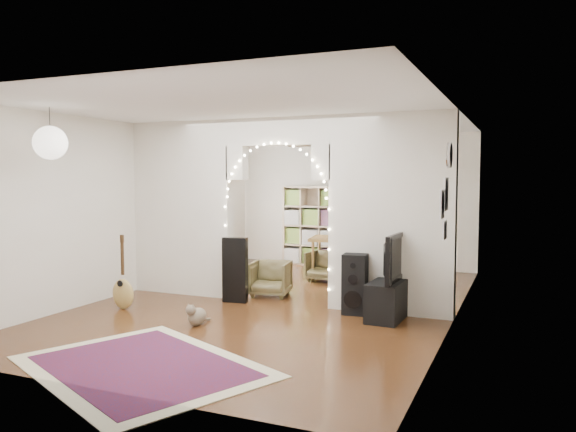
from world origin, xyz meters
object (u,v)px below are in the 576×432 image
at_px(dining_chair_left, 270,279).
at_px(dining_chair_right, 325,266).
at_px(acoustic_guitar, 123,282).
at_px(dining_table, 345,242).
at_px(media_console, 390,299).
at_px(floor_speaker, 355,284).
at_px(bookcase, 322,226).

relative_size(dining_chair_left, dining_chair_right, 1.03).
height_order(acoustic_guitar, dining_chair_right, acoustic_guitar).
height_order(acoustic_guitar, dining_table, acoustic_guitar).
bearing_deg(dining_table, media_console, -70.04).
bearing_deg(floor_speaker, bookcase, 111.19).
relative_size(dining_table, dining_chair_right, 2.26).
relative_size(floor_speaker, dining_chair_left, 1.36).
xyz_separation_m(dining_chair_left, dining_chair_right, (0.36, 1.52, -0.01)).
bearing_deg(dining_chair_right, dining_chair_left, -98.25).
relative_size(floor_speaker, media_console, 0.81).
bearing_deg(dining_chair_left, floor_speaker, -32.04).
xyz_separation_m(acoustic_guitar, dining_table, (2.16, 3.42, 0.30)).
bearing_deg(floor_speaker, dining_chair_right, 114.26).
bearing_deg(media_console, bookcase, 124.16).
distance_m(floor_speaker, bookcase, 4.19).
xyz_separation_m(dining_table, dining_chair_left, (-0.63, -1.83, -0.41)).
xyz_separation_m(bookcase, dining_table, (0.91, -1.32, -0.14)).
bearing_deg(media_console, floor_speaker, -176.87).
xyz_separation_m(media_console, dining_chair_left, (-2.00, 0.60, 0.02)).
relative_size(floor_speaker, dining_table, 0.62).
distance_m(dining_table, dining_chair_right, 0.58).
height_order(media_console, dining_table, dining_table).
distance_m(floor_speaker, dining_chair_right, 2.43).
bearing_deg(media_console, acoustic_guitar, -161.51).
distance_m(bookcase, dining_table, 1.62).
xyz_separation_m(floor_speaker, bookcase, (-1.81, 3.75, 0.42)).
relative_size(acoustic_guitar, floor_speaker, 1.09).
xyz_separation_m(bookcase, dining_chair_left, (0.28, -3.15, -0.55)).
bearing_deg(acoustic_guitar, bookcase, 80.20).
bearing_deg(floor_speaker, dining_chair_left, 153.88).
bearing_deg(media_console, dining_table, 122.31).
distance_m(media_console, dining_table, 2.82).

